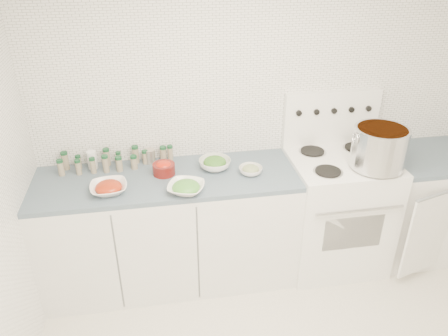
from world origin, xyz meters
TOP-DOWN VIEW (x-y plane):
  - room_walls at (0.00, 0.00)m, footprint 3.54×3.04m
  - counter_left at (-0.82, 1.19)m, footprint 1.85×0.62m
  - stove at (0.48, 1.19)m, footprint 0.76×0.70m
  - counter_right at (1.30, 1.19)m, footprint 0.89×0.74m
  - stock_pot at (0.66, 1.02)m, footprint 0.40×0.38m
  - bowl_tomato at (-1.21, 1.06)m, footprint 0.26×0.26m
  - bowl_snowpea at (-0.70, 0.97)m, footprint 0.31×0.31m
  - bowl_broccoli at (-0.47, 1.26)m, footprint 0.28×0.28m
  - bowl_zucchini at (-0.23, 1.14)m, footprint 0.20×0.20m
  - bowl_pepper at (-0.84, 1.24)m, footprint 0.16×0.16m
  - salt_canister at (-1.34, 1.42)m, footprint 0.08×0.08m
  - tin_can at (-0.93, 1.44)m, footprint 0.10×0.10m
  - spice_cluster at (-1.19, 1.40)m, footprint 0.82×0.16m

SIDE VIEW (x-z plane):
  - counter_right at x=1.30m, z-range 0.00..0.90m
  - counter_left at x=-0.82m, z-range 0.00..0.90m
  - stove at x=0.48m, z-range -0.18..1.18m
  - bowl_zucchini at x=-0.23m, z-range 0.90..0.96m
  - bowl_snowpea at x=-0.70m, z-range 0.89..0.97m
  - bowl_tomato at x=-1.21m, z-range 0.89..0.98m
  - bowl_broccoli at x=-0.47m, z-range 0.90..0.99m
  - bowl_pepper at x=-0.84m, z-range 0.90..1.00m
  - tin_can at x=-0.93m, z-range 0.90..1.00m
  - spice_cluster at x=-1.19m, z-range 0.89..1.03m
  - salt_canister at x=-1.34m, z-range 0.90..1.03m
  - stock_pot at x=0.66m, z-range 0.96..1.25m
  - room_walls at x=0.00m, z-range 0.30..2.82m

